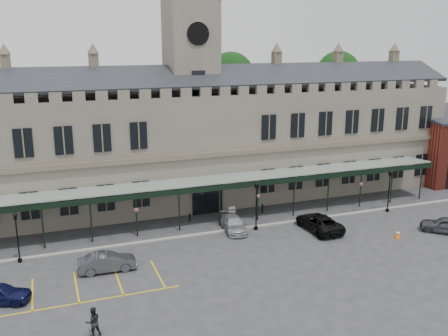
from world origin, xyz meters
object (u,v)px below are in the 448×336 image
object	(u,v)px
lamp_post_left	(17,232)
sign_board	(232,212)
car_left_b	(107,262)
car_right_a	(446,225)
station_building	(193,143)
clock_tower	(191,82)
lamp_post_mid	(256,201)
traffic_cone	(398,234)
car_van	(319,223)
car_taxi	(234,224)
person_b	(93,322)
lamp_post_right	(389,187)

from	to	relation	value
lamp_post_left	sign_board	distance (m)	20.22
lamp_post_left	car_left_b	world-z (taller)	lamp_post_left
lamp_post_left	car_right_a	size ratio (longest dim) A/B	0.96
station_building	car_right_a	distance (m)	26.67
sign_board	car_left_b	size ratio (longest dim) A/B	0.27
clock_tower	car_left_b	bearing A→B (deg)	-127.33
station_building	lamp_post_mid	size ratio (longest dim) A/B	12.43
traffic_cone	car_van	distance (m)	7.06
sign_board	car_van	world-z (taller)	car_van
traffic_cone	car_taxi	world-z (taller)	car_taxi
car_left_b	station_building	bearing A→B (deg)	-35.79
lamp_post_mid	lamp_post_left	bearing A→B (deg)	179.67
lamp_post_left	sign_board	size ratio (longest dim) A/B	3.67
car_taxi	person_b	bearing A→B (deg)	-130.61
sign_board	car_taxi	world-z (taller)	car_taxi
station_building	clock_tower	bearing A→B (deg)	90.00
car_right_a	car_taxi	bearing A→B (deg)	-66.97
person_b	car_taxi	bearing A→B (deg)	-145.35
traffic_cone	car_taxi	size ratio (longest dim) A/B	0.17
sign_board	car_taxi	size ratio (longest dim) A/B	0.26
car_van	person_b	size ratio (longest dim) A/B	2.95
clock_tower	car_right_a	bearing A→B (deg)	-43.31
lamp_post_left	sign_board	bearing A→B (deg)	10.59
clock_tower	car_left_b	world-z (taller)	clock_tower
lamp_post_mid	car_right_a	size ratio (longest dim) A/B	1.08
lamp_post_right	traffic_cone	world-z (taller)	lamp_post_right
lamp_post_right	car_taxi	bearing A→B (deg)	177.90
car_left_b	car_van	distance (m)	19.87
traffic_cone	sign_board	xyz separation A→B (m)	(-12.16, 10.15, 0.20)
lamp_post_right	car_van	bearing A→B (deg)	-167.32
station_building	lamp_post_right	xyz separation A→B (m)	(17.78, -11.08, -3.74)
car_van	station_building	bearing A→B (deg)	-59.44
lamp_post_left	lamp_post_right	world-z (taller)	lamp_post_right
lamp_post_mid	car_right_a	world-z (taller)	lamp_post_mid
lamp_post_left	car_right_a	distance (m)	37.62
car_left_b	sign_board	bearing A→B (deg)	-58.02
car_taxi	car_van	world-z (taller)	car_van
clock_tower	traffic_cone	distance (m)	25.73
lamp_post_mid	car_taxi	world-z (taller)	lamp_post_mid
lamp_post_right	car_van	xyz separation A→B (m)	(-9.49, -2.14, -1.95)
car_van	car_left_b	bearing A→B (deg)	3.59
traffic_cone	sign_board	size ratio (longest dim) A/B	0.66
lamp_post_right	station_building	bearing A→B (deg)	148.06
lamp_post_left	person_b	bearing A→B (deg)	-70.69
clock_tower	station_building	bearing A→B (deg)	-90.00
sign_board	car_van	distance (m)	8.82
car_left_b	car_right_a	distance (m)	30.63
lamp_post_right	person_b	xyz separation A→B (m)	(-31.26, -12.53, -1.78)
traffic_cone	car_van	xyz separation A→B (m)	(-5.71, 4.14, 0.39)
station_building	traffic_cone	world-z (taller)	station_building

